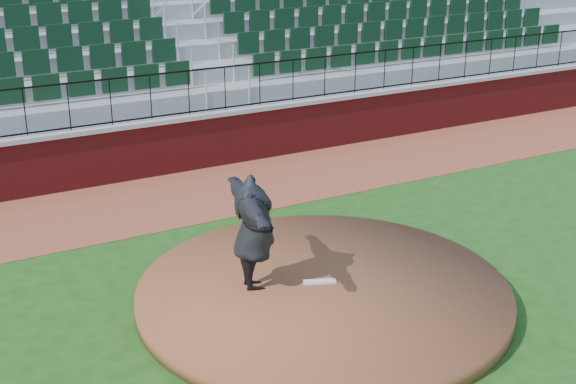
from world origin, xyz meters
name	(u,v)px	position (x,y,z in m)	size (l,w,h in m)	color
ground	(334,299)	(0.00, 0.00, 0.00)	(90.00, 90.00, 0.00)	#1D4D16
warning_track	(201,192)	(0.00, 5.40, 0.01)	(34.00, 3.20, 0.01)	brown
field_wall	(173,146)	(0.00, 7.00, 0.60)	(34.00, 0.35, 1.20)	maroon
wall_cap	(171,119)	(0.00, 7.00, 1.25)	(34.00, 0.45, 0.10)	#B7B7B7
wall_railing	(170,95)	(0.00, 7.00, 1.80)	(34.00, 0.05, 1.00)	black
seating_stands	(130,53)	(0.00, 9.72, 2.30)	(34.00, 5.10, 4.60)	gray
concourse_wall	(98,21)	(0.00, 12.52, 2.75)	(34.00, 0.50, 5.50)	maroon
pitchers_mound	(323,293)	(-0.16, 0.06, 0.12)	(5.79, 5.79, 0.25)	brown
pitching_rubber	(320,282)	(-0.16, 0.17, 0.27)	(0.51, 0.13, 0.03)	white
pitcher	(254,232)	(-1.11, 0.54, 1.17)	(2.27, 0.62, 1.85)	black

